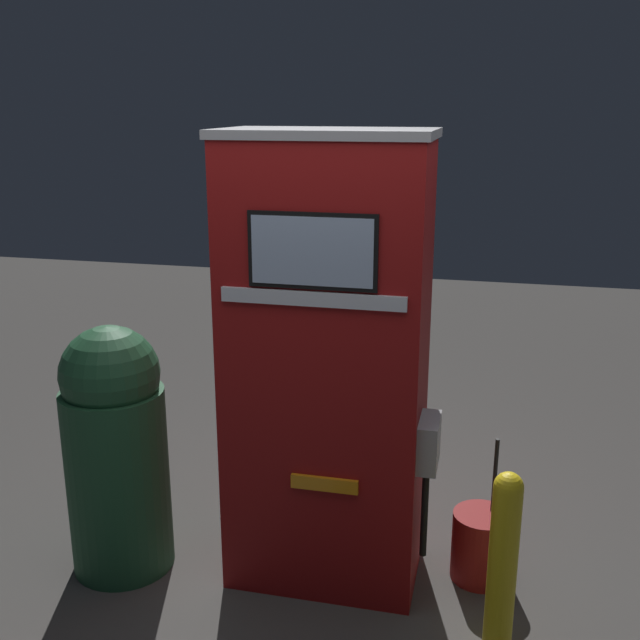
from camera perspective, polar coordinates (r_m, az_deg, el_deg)
The scene contains 5 objects.
ground_plane at distance 3.81m, azimuth -0.50°, elevation -20.65°, with size 14.00×14.00×0.00m, color #423F3D.
gas_pump at distance 3.52m, azimuth 0.54°, elevation -3.60°, with size 1.02×0.58×2.18m.
safety_bollard at distance 3.33m, azimuth 13.75°, elevation -17.56°, with size 0.12×0.12×0.87m.
trash_bin at distance 3.87m, azimuth -15.29°, elevation -9.37°, with size 0.50×0.50×1.27m.
squeegee_bucket at distance 3.95m, azimuth 12.16°, elevation -16.43°, with size 0.29×0.29×0.78m.
Camera 1 is at (0.73, -2.96, 2.28)m, focal length 42.00 mm.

